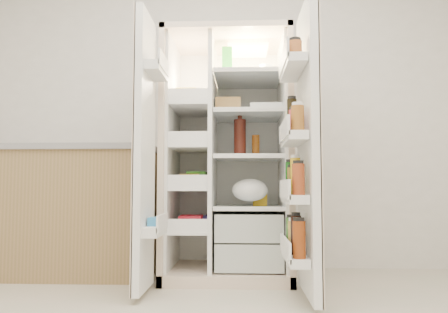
{
  "coord_description": "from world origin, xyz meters",
  "views": [
    {
      "loc": [
        0.16,
        -1.57,
        0.67
      ],
      "look_at": [
        0.04,
        1.25,
        0.87
      ],
      "focal_mm": 34.0,
      "sensor_mm": 36.0,
      "label": 1
    }
  ],
  "objects": [
    {
      "name": "fridge_door",
      "position": [
        0.54,
        0.96,
        0.87
      ],
      "size": [
        0.17,
        0.58,
        1.72
      ],
      "color": "white",
      "rests_on": "floor"
    },
    {
      "name": "kitchen_counter",
      "position": [
        -1.16,
        1.68,
        0.49
      ],
      "size": [
        1.34,
        0.72,
        0.98
      ],
      "color": "olive",
      "rests_on": "floor"
    },
    {
      "name": "wall_back",
      "position": [
        0.0,
        2.0,
        1.35
      ],
      "size": [
        4.0,
        0.02,
        2.7
      ],
      "primitive_type": "cube",
      "color": "white",
      "rests_on": "floor"
    },
    {
      "name": "refrigerator",
      "position": [
        0.07,
        1.65,
        0.74
      ],
      "size": [
        0.92,
        0.7,
        1.8
      ],
      "color": "beige",
      "rests_on": "floor"
    },
    {
      "name": "freezer_door",
      "position": [
        -0.44,
        1.05,
        0.89
      ],
      "size": [
        0.15,
        0.4,
        1.72
      ],
      "color": "white",
      "rests_on": "floor"
    }
  ]
}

